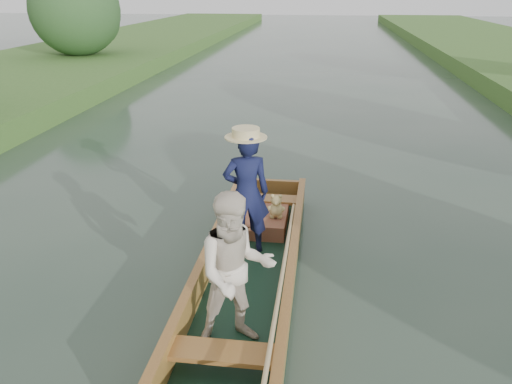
# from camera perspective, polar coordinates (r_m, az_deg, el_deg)

# --- Properties ---
(ground) EXTENTS (120.00, 120.00, 0.00)m
(ground) POSITION_cam_1_polar(r_m,az_deg,el_deg) (6.14, -0.76, -10.37)
(ground) COLOR #283D30
(ground) RESTS_ON ground
(trees_far) EXTENTS (22.95, 18.12, 4.52)m
(trees_far) POSITION_cam_1_polar(r_m,az_deg,el_deg) (13.45, 2.13, 18.91)
(trees_far) COLOR #47331E
(trees_far) RESTS_ON ground
(punt) EXTENTS (1.12, 5.00, 1.73)m
(punt) POSITION_cam_1_polar(r_m,az_deg,el_deg) (5.74, -1.14, -6.51)
(punt) COLOR black
(punt) RESTS_ON ground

